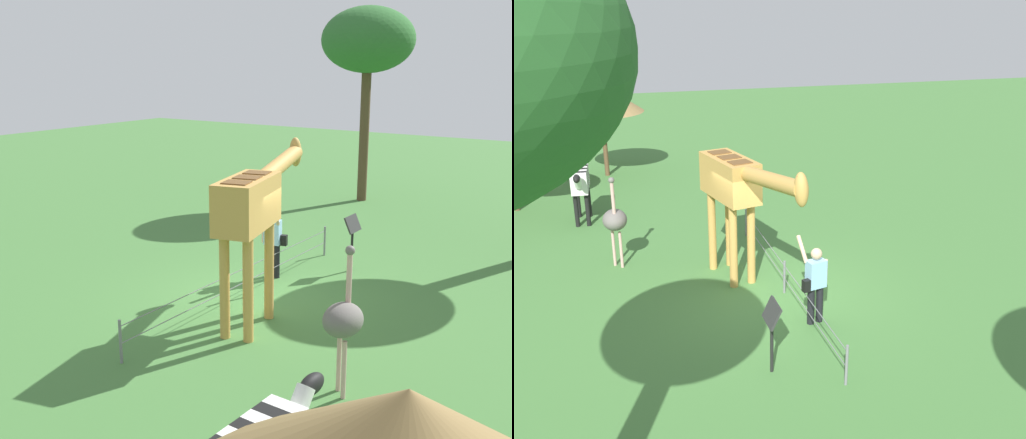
# 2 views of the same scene
# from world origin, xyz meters

# --- Properties ---
(ground_plane) EXTENTS (60.00, 60.00, 0.00)m
(ground_plane) POSITION_xyz_m (0.00, 0.00, 0.00)
(ground_plane) COLOR #427538
(giraffe) EXTENTS (3.93, 1.40, 3.19)m
(giraffe) POSITION_xyz_m (-0.86, -0.60, 2.21)
(giraffe) COLOR #C69347
(giraffe) RESTS_ON ground_plane
(visitor) EXTENTS (0.59, 0.57, 1.75)m
(visitor) POSITION_xyz_m (1.38, 0.41, 0.90)
(visitor) COLOR black
(visitor) RESTS_ON ground_plane
(ostrich) EXTENTS (0.70, 0.56, 2.25)m
(ostrich) POSITION_xyz_m (-2.40, -3.18, 1.18)
(ostrich) COLOR #CC9E93
(ostrich) RESTS_ON ground_plane
(tree_northeast) EXTENTS (3.10, 3.10, 6.51)m
(tree_northeast) POSITION_xyz_m (9.95, 2.17, 5.36)
(tree_northeast) COLOR brown
(tree_northeast) RESTS_ON ground_plane
(info_sign) EXTENTS (0.56, 0.21, 1.32)m
(info_sign) POSITION_xyz_m (2.79, -0.86, 0.95)
(info_sign) COLOR black
(info_sign) RESTS_ON ground_plane
(wire_fence) EXTENTS (7.05, 0.05, 0.75)m
(wire_fence) POSITION_xyz_m (0.00, 0.22, 0.40)
(wire_fence) COLOR slate
(wire_fence) RESTS_ON ground_plane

